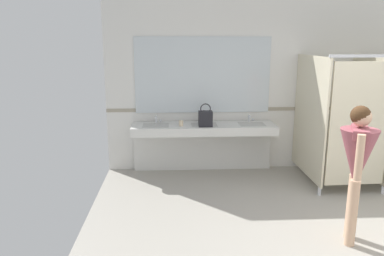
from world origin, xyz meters
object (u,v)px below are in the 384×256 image
Objects in this scene: person_standing at (357,159)px; soap_dispenser at (204,117)px; paper_cup at (181,123)px; handbag at (205,118)px.

person_standing reaches higher than soap_dispenser.
handbag is at bearing -7.66° from paper_cup.
handbag is 4.20× the size of paper_cup.
paper_cup is (-1.83, 2.17, -0.07)m from person_standing.
soap_dispenser reaches higher than paper_cup.
person_standing reaches higher than handbag.
handbag is 1.80× the size of soap_dispenser.
paper_cup is at bearing 130.15° from person_standing.
person_standing is 2.83m from soap_dispenser.
handbag reaches higher than soap_dispenser.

